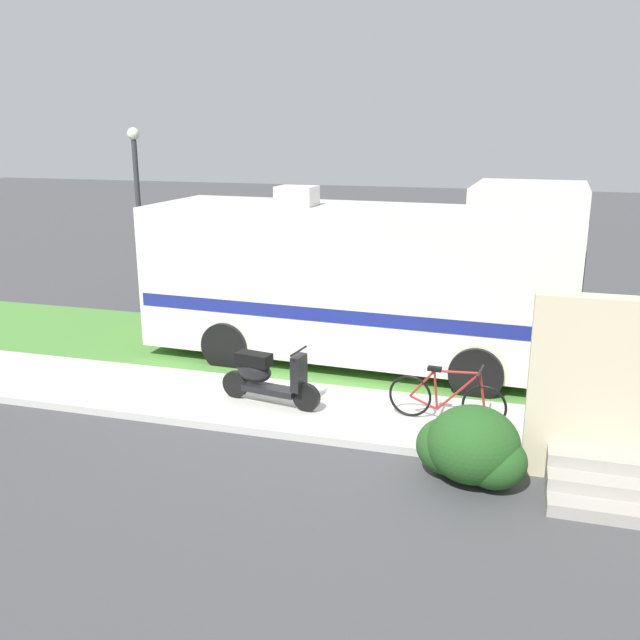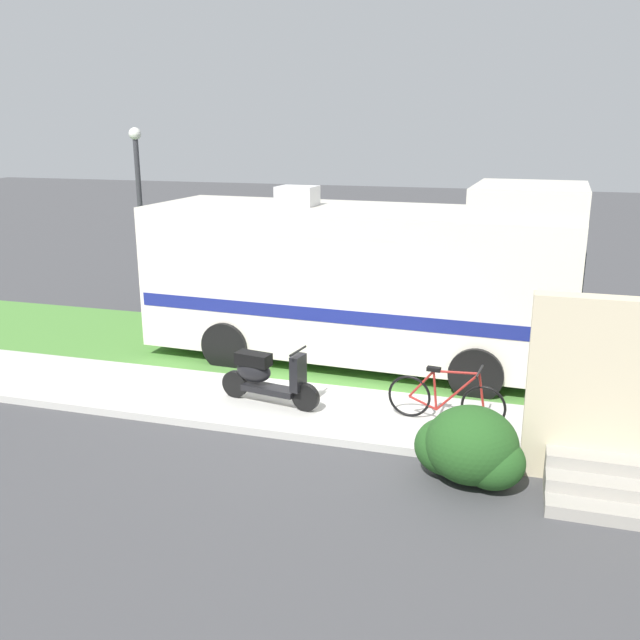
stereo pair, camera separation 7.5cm
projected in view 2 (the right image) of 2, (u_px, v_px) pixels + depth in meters
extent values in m
plane|color=#424244|center=(317.00, 385.00, 11.98)|extent=(80.00, 80.00, 0.00)
cube|color=beige|center=(295.00, 408.00, 10.85)|extent=(24.00, 2.00, 0.12)
cube|color=#4C8438|center=(339.00, 356.00, 13.35)|extent=(24.00, 3.40, 0.08)
cube|color=silver|center=(357.00, 279.00, 12.78)|extent=(7.87, 2.86, 2.62)
cube|color=silver|center=(530.00, 200.00, 11.41)|extent=(1.91, 2.45, 0.50)
cube|color=navy|center=(356.00, 299.00, 12.89)|extent=(7.72, 2.87, 0.24)
cube|color=black|center=(580.00, 268.00, 11.44)|extent=(0.18, 2.12, 0.90)
cube|color=silver|center=(297.00, 196.00, 12.74)|extent=(0.73, 0.63, 0.36)
cylinder|color=black|center=(491.00, 333.00, 13.43)|extent=(0.91, 0.32, 0.90)
cylinder|color=black|center=(476.00, 374.00, 11.25)|extent=(0.91, 0.32, 0.90)
cylinder|color=black|center=(276.00, 313.00, 14.86)|extent=(0.91, 0.32, 0.90)
cylinder|color=black|center=(226.00, 345.00, 12.69)|extent=(0.91, 0.32, 0.90)
cylinder|color=black|center=(306.00, 397.00, 10.56)|extent=(0.45, 0.17, 0.44)
cylinder|color=black|center=(235.00, 384.00, 11.10)|extent=(0.45, 0.17, 0.44)
cube|color=black|center=(270.00, 389.00, 10.83)|extent=(0.93, 0.43, 0.10)
cube|color=black|center=(253.00, 359.00, 10.82)|extent=(0.60, 0.35, 0.20)
ellipsoid|color=black|center=(254.00, 371.00, 10.87)|extent=(0.64, 0.40, 0.36)
cube|color=black|center=(298.00, 373.00, 10.51)|extent=(0.19, 0.34, 0.56)
cylinder|color=black|center=(298.00, 351.00, 10.42)|extent=(0.12, 0.50, 0.04)
sphere|color=white|center=(298.00, 362.00, 10.46)|extent=(0.12, 0.12, 0.12)
torus|color=black|center=(483.00, 407.00, 9.92)|extent=(0.66, 0.11, 0.66)
torus|color=black|center=(409.00, 396.00, 10.32)|extent=(0.66, 0.11, 0.66)
cylinder|color=maroon|center=(457.00, 392.00, 10.01)|extent=(0.62, 0.10, 0.67)
cylinder|color=maroon|center=(435.00, 390.00, 10.14)|extent=(0.10, 0.05, 0.60)
cylinder|color=maroon|center=(456.00, 372.00, 9.94)|extent=(0.66, 0.10, 0.09)
cylinder|color=maroon|center=(423.00, 403.00, 10.26)|extent=(0.43, 0.08, 0.18)
cylinder|color=maroon|center=(421.00, 384.00, 10.19)|extent=(0.38, 0.08, 0.47)
cylinder|color=maroon|center=(481.00, 391.00, 9.86)|extent=(0.13, 0.05, 0.51)
cube|color=black|center=(434.00, 369.00, 10.06)|extent=(0.21, 0.12, 0.06)
cylinder|color=black|center=(480.00, 371.00, 9.80)|extent=(0.08, 0.52, 0.03)
cube|color=#1E2328|center=(276.00, 257.00, 17.80)|extent=(2.54, 2.17, 1.59)
cube|color=black|center=(275.00, 238.00, 17.66)|extent=(2.42, 2.18, 0.44)
cube|color=#1E2328|center=(379.00, 278.00, 17.28)|extent=(3.09, 2.19, 0.79)
cylinder|color=black|center=(257.00, 291.00, 17.11)|extent=(0.77, 0.27, 0.76)
cylinder|color=black|center=(280.00, 275.00, 18.96)|extent=(0.77, 0.27, 0.76)
cylinder|color=black|center=(387.00, 299.00, 16.35)|extent=(0.77, 0.27, 0.76)
cylinder|color=black|center=(398.00, 281.00, 18.20)|extent=(0.77, 0.27, 0.76)
cube|color=#9E998E|center=(606.00, 500.00, 8.17)|extent=(1.40, 0.96, 0.16)
cube|color=#9E998E|center=(606.00, 481.00, 8.27)|extent=(1.40, 0.64, 0.16)
cube|color=#9E998E|center=(606.00, 463.00, 8.38)|extent=(1.40, 0.32, 0.16)
cube|color=beige|center=(611.00, 393.00, 8.44)|extent=(2.00, 0.30, 2.40)
ellipsoid|color=#23511E|center=(471.00, 445.00, 8.57)|extent=(1.17, 1.05, 0.99)
ellipsoid|color=#23511E|center=(448.00, 446.00, 8.79)|extent=(0.87, 0.79, 0.74)
ellipsoid|color=#23511E|center=(492.00, 461.00, 8.46)|extent=(0.82, 0.73, 0.69)
cylinder|color=#333338|center=(142.00, 228.00, 16.21)|extent=(0.12, 0.12, 4.06)
sphere|color=silver|center=(135.00, 134.00, 15.62)|extent=(0.28, 0.28, 0.28)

